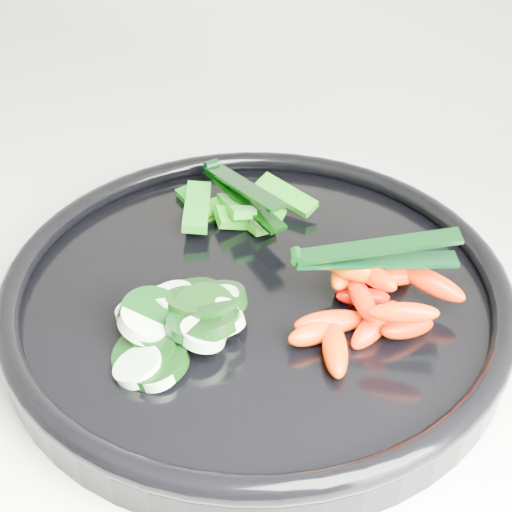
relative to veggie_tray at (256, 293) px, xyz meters
The scene contains 6 objects.
veggie_tray is the anchor object (origin of this frame).
cucumber_pile 0.07m from the veggie_tray, 103.22° to the right, with size 0.10×0.13×0.04m.
carrot_pile 0.09m from the veggie_tray, 16.46° to the left, with size 0.11×0.16×0.05m.
pepper_pile 0.10m from the veggie_tray, 136.31° to the left, with size 0.12×0.10×0.04m.
tong_carrot 0.10m from the veggie_tray, 19.61° to the left, with size 0.10×0.08×0.02m.
tong_pepper 0.10m from the veggie_tray, 133.12° to the left, with size 0.11×0.06×0.02m.
Camera 1 is at (0.09, 1.33, 1.29)m, focal length 50.00 mm.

